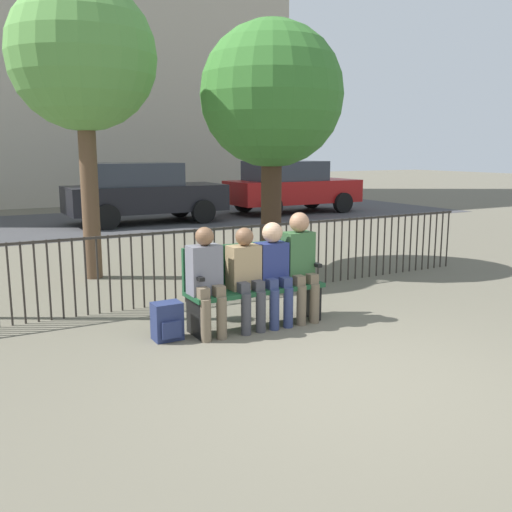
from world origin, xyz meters
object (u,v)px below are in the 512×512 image
object	(u,v)px
seated_person_3	(300,260)
tree_1	(83,58)
seated_person_0	(206,276)
park_bench	(253,282)
tree_0	(272,97)
parked_car_1	(291,186)
backpack	(167,321)
seated_person_2	(274,267)
parked_car_2	(143,192)
seated_person_1	(246,273)

from	to	relation	value
seated_person_3	tree_1	distance (m)	4.54
seated_person_0	park_bench	bearing A→B (deg)	11.71
tree_0	tree_1	bearing A→B (deg)	167.69
seated_person_3	parked_car_1	world-z (taller)	parked_car_1
backpack	parked_car_1	distance (m)	12.51
tree_1	seated_person_2	bearing A→B (deg)	-70.79
seated_person_3	backpack	xyz separation A→B (m)	(-1.59, 0.08, -0.51)
tree_0	parked_car_2	size ratio (longest dim) A/B	0.95
seated_person_1	tree_1	distance (m)	4.40
tree_0	backpack	bearing A→B (deg)	-136.41
seated_person_1	parked_car_2	size ratio (longest dim) A/B	0.27
seated_person_1	seated_person_0	bearing A→B (deg)	179.71
seated_person_2	tree_1	distance (m)	4.46
seated_person_0	seated_person_3	world-z (taller)	seated_person_3
park_bench	parked_car_2	world-z (taller)	parked_car_2
seated_person_1	seated_person_2	size ratio (longest dim) A/B	0.97
backpack	seated_person_1	bearing A→B (deg)	-5.53
park_bench	parked_car_1	distance (m)	11.84
seated_person_1	park_bench	bearing A→B (deg)	40.41
park_bench	seated_person_0	distance (m)	0.66
seated_person_1	backpack	world-z (taller)	seated_person_1
seated_person_3	tree_1	xyz separation A→B (m)	(-1.55, 3.42, 2.55)
seated_person_3	tree_1	size ratio (longest dim) A/B	0.29
seated_person_0	parked_car_2	size ratio (longest dim) A/B	0.28
park_bench	seated_person_1	bearing A→B (deg)	-139.59
backpack	tree_1	size ratio (longest dim) A/B	0.09
seated_person_0	tree_1	bearing A→B (deg)	96.23
parked_car_1	parked_car_2	xyz separation A→B (m)	(-4.92, -0.28, 0.00)
parked_car_1	tree_1	bearing A→B (deg)	-140.20
seated_person_1	tree_0	size ratio (longest dim) A/B	0.28
seated_person_3	parked_car_2	world-z (taller)	parked_car_2
park_bench	seated_person_0	xyz separation A→B (m)	(-0.62, -0.13, 0.16)
seated_person_2	parked_car_1	distance (m)	11.83
seated_person_0	seated_person_1	bearing A→B (deg)	-0.29
parked_car_1	park_bench	bearing A→B (deg)	-124.64
seated_person_1	tree_0	xyz separation A→B (m)	(1.98, 2.81, 2.16)
park_bench	tree_0	bearing A→B (deg)	55.73
tree_1	seated_person_1	bearing A→B (deg)	-76.19
tree_1	seated_person_0	bearing A→B (deg)	-83.77
seated_person_2	backpack	bearing A→B (deg)	176.16
park_bench	seated_person_2	distance (m)	0.29
seated_person_1	seated_person_3	size ratio (longest dim) A/B	0.90
park_bench	tree_1	xyz separation A→B (m)	(-1.00, 3.30, 2.77)
backpack	parked_car_1	world-z (taller)	parked_car_1
parked_car_1	seated_person_3	bearing A→B (deg)	-122.06
park_bench	seated_person_3	bearing A→B (deg)	-12.69
seated_person_0	tree_1	world-z (taller)	tree_1
park_bench	parked_car_2	size ratio (longest dim) A/B	0.38
seated_person_0	seated_person_2	bearing A→B (deg)	0.01
parked_car_2	seated_person_3	bearing A→B (deg)	-97.49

